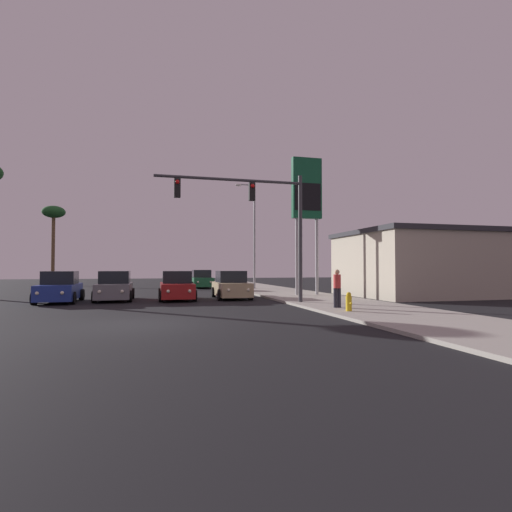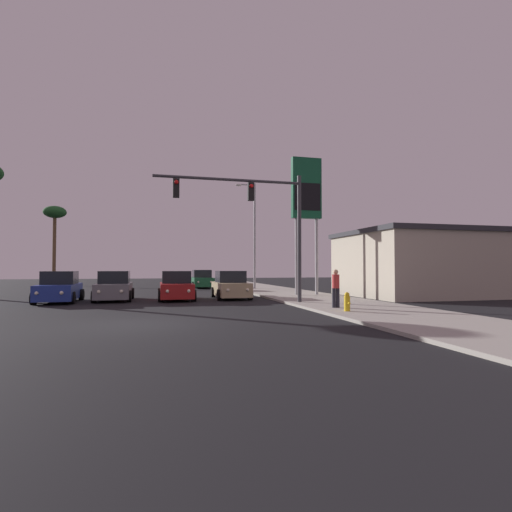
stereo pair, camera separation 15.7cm
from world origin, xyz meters
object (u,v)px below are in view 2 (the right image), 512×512
Objects in this scene: traffic_light_mast at (259,211)px; car_grey at (114,287)px; car_green at (202,280)px; gas_station_sign at (306,196)px; car_red at (176,287)px; pedestrian_on_sidewalk at (336,287)px; fire_hydrant at (347,302)px; car_tan at (231,286)px; palm_tree_far at (55,216)px; street_lamp at (253,230)px; car_blue at (59,288)px.

car_grey is at bearing 146.81° from traffic_light_mast.
gas_station_sign is (5.42, -12.76, 5.86)m from car_green.
pedestrian_on_sidewalk is at bearing 131.17° from car_red.
car_red is 3.48m from car_grey.
car_grey is 13.56m from fire_hydrant.
car_green is 15.05m from gas_station_sign.
car_tan is (3.27, 0.30, 0.00)m from car_red.
palm_tree_far reaches higher than car_green.
car_green is 0.48× the size of gas_station_sign.
pedestrian_on_sidewalk is at bearing -102.90° from gas_station_sign.
car_tan is at bearing -57.33° from palm_tree_far.
gas_station_sign is at bearing 48.83° from traffic_light_mast.
street_lamp reaches higher than car_green.
car_red is at bearing 5.40° from car_tan.
traffic_light_mast is (10.08, -4.24, 3.97)m from car_blue.
fire_hydrant is at bearing -62.01° from traffic_light_mast.
street_lamp is 17.39m from pedestrian_on_sidewalk.
car_tan is 0.50× the size of palm_tree_far.
fire_hydrant is (12.53, -8.85, -0.27)m from car_blue.
gas_station_sign is (11.88, 0.43, 5.86)m from car_grey.
traffic_light_mast is 14.08m from street_lamp.
car_green is at bearing -102.24° from car_red.
fire_hydrant is 0.46× the size of pedestrian_on_sidewalk.
street_lamp is 1.00× the size of gas_station_sign.
street_lamp is 5.39× the size of pedestrian_on_sidewalk.
palm_tree_far is (-15.86, 28.45, 2.80)m from traffic_light_mast.
palm_tree_far is (-15.01, 10.47, 6.78)m from car_green.
car_red is at bearing 130.92° from pedestrian_on_sidewalk.
car_tan is at bearing 90.98° from car_green.
car_blue is 0.50× the size of palm_tree_far.
fire_hydrant is 38.44m from palm_tree_far.
street_lamp is (13.10, 9.50, 4.36)m from car_blue.
fire_hydrant is at bearing -97.71° from pedestrian_on_sidewalk.
street_lamp is (6.90, 9.39, 4.36)m from car_red.
car_red is at bearing -63.55° from palm_tree_far.
car_grey is at bearing -0.92° from car_tan.
car_tan reaches higher than fire_hydrant.
fire_hydrant is (-0.58, -18.35, -4.63)m from street_lamp.
traffic_light_mast is (0.85, -17.98, 3.97)m from car_green.
car_tan is (0.26, -13.33, 0.00)m from car_green.
traffic_light_mast is 6.73m from fire_hydrant.
car_green and car_tan have the same top height.
palm_tree_far is at bearing 142.09° from street_lamp.
gas_station_sign reaches higher than car_tan.
car_grey is at bearing 136.12° from fire_hydrant.
car_green is at bearing -88.65° from car_tan.
car_red is 13.95m from car_green.
car_red is at bearing -126.30° from street_lamp.
traffic_light_mast is 4.46× the size of pedestrian_on_sidewalk.
car_blue is at bearing 1.32° from car_red.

